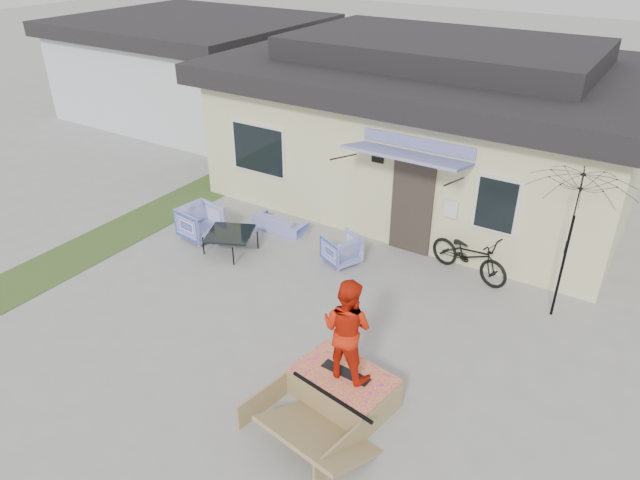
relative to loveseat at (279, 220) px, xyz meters
The scene contains 13 objects.
ground 4.25m from the loveseat, 60.74° to the right, with size 90.00×90.00×0.00m, color gray.
grass_strip 3.57m from the loveseat, 151.52° to the right, with size 1.40×8.00×0.01m, color #324C21.
house 5.05m from the loveseat, 64.26° to the left, with size 10.80×8.49×4.10m.
neighbor_house 10.63m from the loveseat, 143.21° to the left, with size 8.60×7.60×3.50m.
loveseat is the anchor object (origin of this frame).
armchair_left 1.86m from the loveseat, 135.42° to the right, with size 0.85×0.79×0.87m, color #2C3AAD.
armchair_right 2.11m from the loveseat, 13.96° to the right, with size 0.70×0.66×0.72m, color #2C3AAD.
coffee_table 1.47m from the loveseat, 102.25° to the right, with size 0.96×0.96×0.48m, color black.
bicycle 4.60m from the loveseat, ahead, with size 0.65×1.85×1.18m, color black.
patio_umbrella 6.58m from the loveseat, ahead, with size 2.14×2.04×2.20m.
skate_ramp 5.86m from the loveseat, 44.31° to the right, with size 1.51×2.01×0.50m, color olive, non-canonical shape.
skateboard 5.84m from the loveseat, 43.90° to the right, with size 0.81×0.20×0.05m, color black.
skater 5.94m from the loveseat, 43.90° to the right, with size 0.82×0.63×1.67m, color red.
Camera 1 is at (5.44, -6.31, 6.61)m, focal length 32.59 mm.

